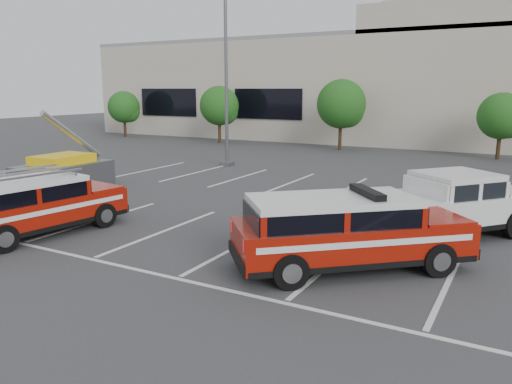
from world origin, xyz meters
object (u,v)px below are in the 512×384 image
tree_left (220,107)px  tree_mid_left (343,106)px  white_pickup (440,212)px  convention_building (445,82)px  tree_mid_right (503,118)px  light_pole_left (226,70)px  utility_rig (60,174)px  ladder_suv (37,209)px  fire_chief_suv (347,237)px  tree_far_left (125,108)px

tree_left → tree_mid_left: (10.00, 0.00, 0.27)m
white_pickup → convention_building: bearing=138.8°
convention_building → tree_mid_right: convention_building is taller
tree_mid_left → light_pole_left: (-3.09, -10.05, 2.14)m
tree_left → white_pickup: bearing=-43.5°
convention_building → tree_left: bearing=-146.9°
tree_mid_right → tree_mid_left: bearing=180.0°
utility_rig → convention_building: bearing=68.2°
tree_left → ladder_suv: size_ratio=0.87×
tree_mid_right → fire_chief_suv: (-1.97, -22.40, -1.72)m
white_pickup → ladder_suv: ladder_suv is taller
convention_building → ladder_suv: convention_building is taller
fire_chief_suv → utility_rig: size_ratio=1.34×
tree_left → tree_mid_right: 20.00m
fire_chief_suv → utility_rig: (-13.66, 3.19, -0.11)m
utility_rig → tree_mid_right: bearing=49.3°
utility_rig → ladder_suv: bearing=-46.7°
tree_mid_right → utility_rig: bearing=-129.1°
tree_mid_left → ladder_suv: bearing=-91.9°
tree_far_left → tree_mid_left: 20.01m
light_pole_left → utility_rig: 10.53m
tree_mid_right → white_pickup: tree_mid_right is taller
white_pickup → fire_chief_suv: bearing=-71.0°
ladder_suv → utility_rig: bearing=143.6°
light_pole_left → white_pickup: bearing=-33.9°
tree_left → utility_rig: bearing=-77.2°
white_pickup → ladder_suv: size_ratio=1.17×
tree_left → light_pole_left: 12.43m
tree_mid_left → tree_mid_right: 10.01m
tree_mid_right → light_pole_left: bearing=-142.5°
tree_left → white_pickup: size_ratio=0.75×
tree_far_left → fire_chief_suv: size_ratio=0.74×
fire_chief_suv → tree_mid_right: bearing=133.9°
fire_chief_suv → white_pickup: bearing=118.0°
tree_mid_left → utility_rig: 20.16m
tree_mid_left → utility_rig: (-5.62, -19.22, -2.37)m
tree_mid_right → ladder_suv: 26.42m
convention_building → tree_far_left: (-25.09, -9.82, -2.22)m
tree_mid_right → light_pole_left: (-13.09, -10.05, 2.68)m
tree_far_left → white_pickup: tree_far_left is taller
tree_far_left → tree_mid_right: size_ratio=1.00×
utility_rig → white_pickup: bearing=1.0°
tree_far_left → fire_chief_suv: tree_far_left is taller
tree_mid_left → utility_rig: tree_mid_left is taller
tree_mid_left → ladder_suv: size_ratio=0.96×
tree_mid_left → white_pickup: (9.52, -18.53, -2.31)m
tree_mid_left → ladder_suv: 24.17m
convention_building → ladder_suv: size_ratio=11.87×
light_pole_left → ladder_suv: 14.86m
tree_far_left → light_pole_left: light_pole_left is taller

